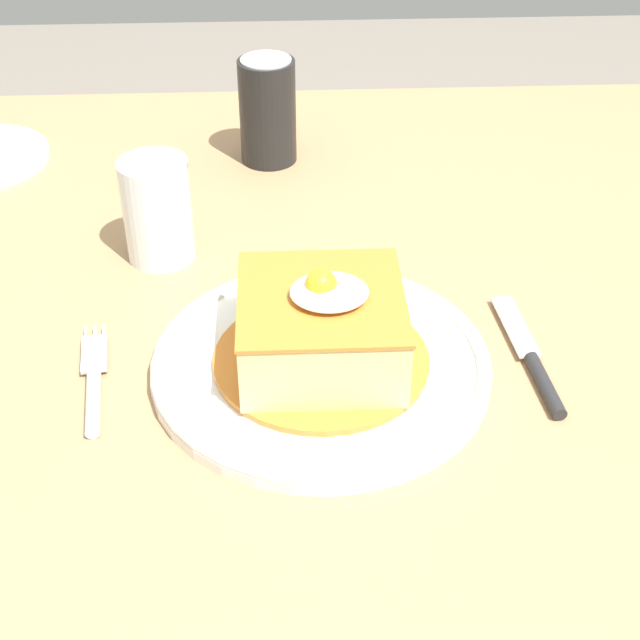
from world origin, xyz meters
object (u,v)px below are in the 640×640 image
object	(u,v)px
knife	(536,367)
soda_can	(268,111)
main_plate	(321,363)
drinking_glass	(158,217)
fork	(94,386)

from	to	relation	value
knife	soda_can	size ratio (longest dim) A/B	1.34
main_plate	knife	distance (m)	0.18
drinking_glass	fork	bearing A→B (deg)	-100.30
knife	soda_can	bearing A→B (deg)	118.66
main_plate	fork	size ratio (longest dim) A/B	2.03
drinking_glass	soda_can	bearing A→B (deg)	62.65
knife	drinking_glass	world-z (taller)	drinking_glass
fork	soda_can	bearing A→B (deg)	70.71
main_plate	knife	world-z (taller)	main_plate
knife	drinking_glass	xyz separation A→B (m)	(-0.33, 0.20, 0.04)
main_plate	soda_can	distance (m)	0.41
fork	drinking_glass	xyz separation A→B (m)	(0.04, 0.21, 0.04)
knife	drinking_glass	size ratio (longest dim) A/B	1.58
soda_can	drinking_glass	xyz separation A→B (m)	(-0.11, -0.21, -0.02)
main_plate	drinking_glass	bearing A→B (deg)	128.36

